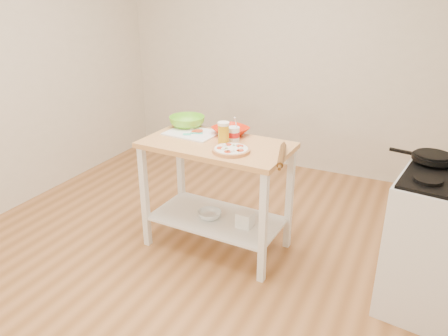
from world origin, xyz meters
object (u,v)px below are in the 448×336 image
Objects in this scene: rolling_pin at (282,156)px; green_bowl at (187,122)px; prep_island at (217,174)px; shelf_bin at (245,219)px; orange_bowl at (230,131)px; beer_pint at (223,133)px; shelf_glass_bowl at (210,215)px; pizza at (231,150)px; yogurt_tub at (234,134)px; spatula at (192,134)px; cutting_board at (192,133)px; knife at (186,126)px; skillet at (431,157)px; gas_stove at (442,243)px.

green_bowl is at bearing 160.07° from rolling_pin.
prep_island reaches higher than shelf_bin.
rolling_pin is at bearing -30.43° from orange_bowl.
beer_pint reaches higher than shelf_glass_bowl.
orange_bowl reaches higher than rolling_pin.
yogurt_tub reaches higher than pizza.
yogurt_tub is 0.67m from shelf_bin.
shelf_glass_bowl is at bearing -48.55° from spatula.
beer_pint is at bearing -10.73° from prep_island.
yogurt_tub is 0.52× the size of rolling_pin.
green_bowl is at bearing 137.55° from cutting_board.
shelf_glass_bowl is (-0.60, 0.06, -0.63)m from rolling_pin.
rolling_pin is (0.55, -0.10, 0.28)m from prep_island.
prep_island is at bearing -56.88° from knife.
cutting_board is 1.43× the size of green_bowl.
prep_island is 6.62× the size of beer_pint.
skillet is at bearing -28.99° from knife.
shelf_glass_bowl is at bearing -161.88° from skillet.
cutting_board is at bearing 176.43° from yogurt_tub.
pizza is (0.18, -0.13, 0.27)m from prep_island.
rolling_pin is 0.67m from shelf_bin.
pizza is 0.23m from yogurt_tub.
beer_pint is at bearing 135.49° from pizza.
knife is (-2.01, 0.25, 0.44)m from gas_stove.
shelf_glass_bowl is (-0.06, -0.25, -0.64)m from orange_bowl.
beer_pint is (0.31, -0.08, 0.07)m from spatula.
orange_bowl reaches higher than pizza.
prep_island is 2.70× the size of cutting_board.
beer_pint reaches higher than knife.
orange_bowl is (0.26, 0.15, 0.02)m from spatula.
green_bowl is at bearing 175.83° from orange_bowl.
pizza is 0.69m from green_bowl.
cutting_board is at bearing 165.66° from rolling_pin.
knife is 1.42× the size of beer_pint.
pizza is 1.38× the size of yogurt_tub.
pizza is 0.61m from shelf_bin.
orange_bowl is (0.29, 0.10, 0.03)m from cutting_board.
shelf_bin is (-0.29, 0.07, -0.60)m from rolling_pin.
skillet is 1.45× the size of pizza.
gas_stove reaches higher than beer_pint.
gas_stove reaches higher than knife.
rolling_pin reaches higher than knife.
prep_island is at bearing 36.88° from shelf_glass_bowl.
spatula is 0.80× the size of beer_pint.
prep_island is 0.35m from beer_pint.
beer_pint is (0.34, -0.13, 0.08)m from cutting_board.
green_bowl is 1.49× the size of yogurt_tub.
shelf_glass_bowl is at bearing -143.12° from prep_island.
shelf_bin is (0.51, -0.09, -0.60)m from spatula.
orange_bowl is at bearing 85.60° from prep_island.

